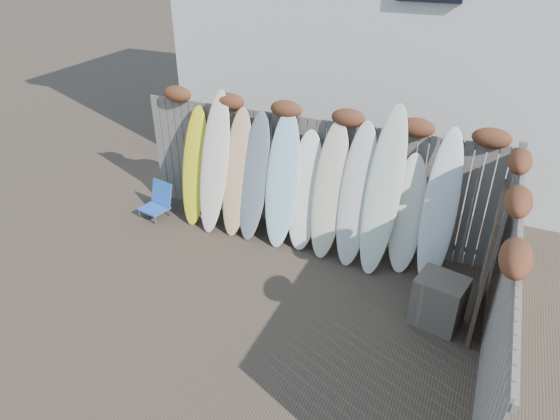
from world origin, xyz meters
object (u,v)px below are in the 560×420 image
at_px(beach_chair, 158,201).
at_px(lattice_panel, 486,264).
at_px(wooden_crate, 439,301).
at_px(surfboard_0, 195,167).

distance_m(beach_chair, lattice_panel, 5.56).
xyz_separation_m(wooden_crate, lattice_panel, (0.46, 0.25, 0.56)).
xyz_separation_m(beach_chair, lattice_panel, (5.49, -0.63, 0.63)).
xyz_separation_m(wooden_crate, surfboard_0, (-4.31, 1.10, 0.64)).
bearing_deg(lattice_panel, wooden_crate, -149.51).
relative_size(beach_chair, wooden_crate, 0.87).
xyz_separation_m(beach_chair, wooden_crate, (5.03, -0.88, 0.07)).
height_order(wooden_crate, lattice_panel, lattice_panel).
distance_m(wooden_crate, lattice_panel, 0.76).
xyz_separation_m(beach_chair, surfboard_0, (0.72, 0.21, 0.71)).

